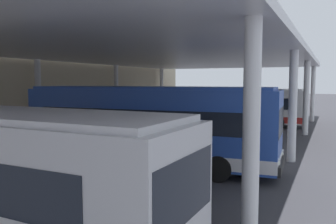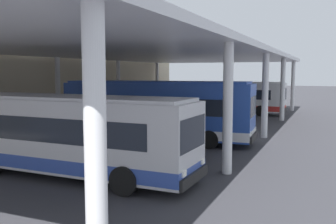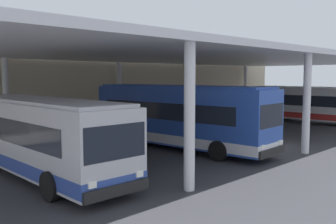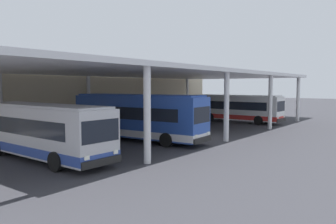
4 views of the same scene
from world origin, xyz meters
TOP-DOWN VIEW (x-y plane):
  - ground_plane at (0.00, 0.00)m, footprint 200.00×200.00m
  - platform_kerb at (0.00, 11.75)m, footprint 42.00×4.50m
  - station_building_facade at (0.00, 15.00)m, footprint 48.00×1.60m
  - canopy_shelter at (0.00, 5.50)m, footprint 40.00×17.00m
  - bus_nearest_bay at (-12.07, 3.12)m, footprint 2.85×10.57m
  - bus_second_bay at (-3.76, 3.16)m, footprint 3.20×11.46m
  - bus_middle_bay at (13.17, 2.91)m, footprint 2.87×10.58m
  - bench_waiting at (7.86, 11.82)m, footprint 1.80×0.45m
  - trash_bin at (11.63, 11.54)m, footprint 0.52×0.52m
  - banner_sign at (0.77, 10.94)m, footprint 0.70×0.12m

SIDE VIEW (x-z plane):
  - ground_plane at x=0.00m, z-range 0.00..0.00m
  - platform_kerb at x=0.00m, z-range 0.00..0.18m
  - bench_waiting at x=7.86m, z-range 0.20..1.12m
  - trash_bin at x=11.63m, z-range 0.19..1.17m
  - bus_nearest_bay at x=-12.07m, z-range 0.07..3.24m
  - bus_middle_bay at x=13.17m, z-range 0.07..3.24m
  - bus_second_bay at x=-3.76m, z-range 0.06..3.63m
  - banner_sign at x=0.77m, z-range 0.38..3.58m
  - station_building_facade at x=0.00m, z-range 0.00..7.45m
  - canopy_shelter at x=0.00m, z-range 2.52..8.07m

